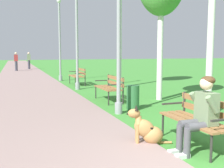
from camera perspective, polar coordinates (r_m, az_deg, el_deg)
name	(u,v)px	position (r m, az deg, el deg)	size (l,w,h in m)	color
paved_path	(21,70)	(26.55, -18.58, 2.85)	(3.30, 60.00, 0.04)	gray
park_bench_near	(199,117)	(4.96, 17.82, -6.58)	(0.55, 1.50, 0.85)	olive
park_bench_mid	(110,86)	(9.01, -0.39, -0.41)	(0.55, 1.50, 0.85)	olive
park_bench_far	(78,75)	(13.69, -7.15, 1.96)	(0.55, 1.50, 0.85)	olive
person_seated_on_near_bench	(201,112)	(4.56, 18.19, -5.57)	(0.74, 0.49, 1.25)	#4C4C51
dog_shepherd	(147,130)	(4.89, 7.41, -9.57)	(0.81, 0.42, 0.71)	#B27F47
lamp_post_near	(119,32)	(7.09, 1.44, 10.82)	(0.24, 0.24, 4.13)	gray
lamp_post_mid	(77,33)	(11.93, -7.43, 10.59)	(0.24, 0.24, 4.75)	gray
lamp_post_far	(60,38)	(15.82, -10.96, 9.43)	(0.24, 0.24, 4.68)	gray
litter_bin	(133,97)	(7.71, 4.42, -2.84)	(0.36, 0.36, 0.70)	#2D6638
pedestrian_distant	(16,62)	(24.94, -19.55, 4.48)	(0.32, 0.22, 1.65)	#383842
pedestrian_further_distant	(29,61)	(27.26, -17.11, 4.72)	(0.32, 0.22, 1.65)	#383842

